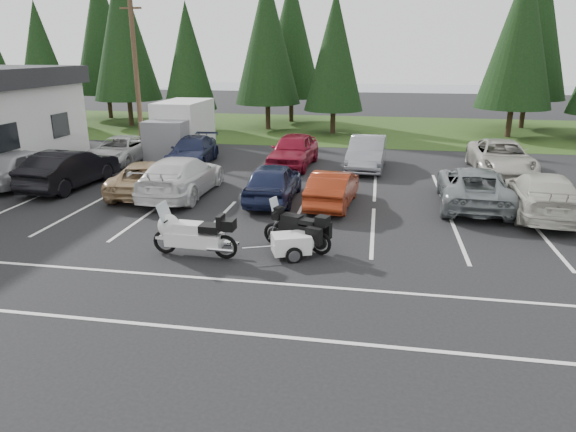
# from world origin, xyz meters

# --- Properties ---
(ground) EXTENTS (120.00, 120.00, 0.00)m
(ground) POSITION_xyz_m (0.00, 0.00, 0.00)
(ground) COLOR black
(ground) RESTS_ON ground
(grass_strip) EXTENTS (80.00, 16.00, 0.01)m
(grass_strip) POSITION_xyz_m (0.00, 24.00, 0.01)
(grass_strip) COLOR #223D13
(grass_strip) RESTS_ON ground
(lake_water) EXTENTS (70.00, 50.00, 0.02)m
(lake_water) POSITION_xyz_m (4.00, 55.00, 0.00)
(lake_water) COLOR slate
(lake_water) RESTS_ON ground
(utility_pole) EXTENTS (1.60, 0.26, 9.00)m
(utility_pole) POSITION_xyz_m (-10.00, 12.00, 4.70)
(utility_pole) COLOR #473321
(utility_pole) RESTS_ON ground
(box_truck) EXTENTS (2.40, 5.60, 2.90)m
(box_truck) POSITION_xyz_m (-8.00, 12.50, 1.45)
(box_truck) COLOR silver
(box_truck) RESTS_ON ground
(stall_markings) EXTENTS (32.00, 16.00, 0.01)m
(stall_markings) POSITION_xyz_m (0.00, 2.00, 0.00)
(stall_markings) COLOR silver
(stall_markings) RESTS_ON ground
(conifer_1) EXTENTS (3.96, 3.96, 9.22)m
(conifer_1) POSITION_xyz_m (-22.00, 21.20, 5.39)
(conifer_1) COLOR #332316
(conifer_1) RESTS_ON ground
(conifer_2) EXTENTS (5.10, 5.10, 11.89)m
(conifer_2) POSITION_xyz_m (-16.00, 22.80, 6.95)
(conifer_2) COLOR #332316
(conifer_2) RESTS_ON ground
(conifer_3) EXTENTS (3.87, 3.87, 9.02)m
(conifer_3) POSITION_xyz_m (-10.50, 21.40, 5.27)
(conifer_3) COLOR #332316
(conifer_3) RESTS_ON ground
(conifer_4) EXTENTS (4.80, 4.80, 11.17)m
(conifer_4) POSITION_xyz_m (-5.00, 22.90, 6.53)
(conifer_4) COLOR #332316
(conifer_4) RESTS_ON ground
(conifer_5) EXTENTS (4.14, 4.14, 9.63)m
(conifer_5) POSITION_xyz_m (0.00, 21.60, 5.63)
(conifer_5) COLOR #332316
(conifer_5) RESTS_ON ground
(conifer_6) EXTENTS (4.93, 4.93, 11.48)m
(conifer_6) POSITION_xyz_m (12.00, 22.10, 6.71)
(conifer_6) COLOR #332316
(conifer_6) RESTS_ON ground
(conifer_back_a) EXTENTS (5.28, 5.28, 12.30)m
(conifer_back_a) POSITION_xyz_m (-20.00, 27.00, 7.19)
(conifer_back_a) COLOR #332316
(conifer_back_a) RESTS_ON ground
(conifer_back_b) EXTENTS (4.97, 4.97, 11.58)m
(conifer_back_b) POSITION_xyz_m (-4.00, 27.50, 6.77)
(conifer_back_b) COLOR #332316
(conifer_back_b) RESTS_ON ground
(conifer_back_c) EXTENTS (5.50, 5.50, 12.81)m
(conifer_back_c) POSITION_xyz_m (14.00, 26.80, 7.49)
(conifer_back_c) COLOR #332316
(conifer_back_c) RESTS_ON ground
(car_near_0) EXTENTS (2.37, 4.93, 1.63)m
(car_near_0) POSITION_xyz_m (-12.08, 4.64, 0.81)
(car_near_0) COLOR #B0AFB4
(car_near_0) RESTS_ON ground
(car_near_1) EXTENTS (2.17, 5.14, 1.65)m
(car_near_1) POSITION_xyz_m (-9.81, 4.49, 0.83)
(car_near_1) COLOR black
(car_near_1) RESTS_ON ground
(car_near_2) EXTENTS (2.71, 5.06, 1.35)m
(car_near_2) POSITION_xyz_m (-6.06, 4.18, 0.68)
(car_near_2) COLOR tan
(car_near_2) RESTS_ON ground
(car_near_3) EXTENTS (2.26, 5.54, 1.61)m
(car_near_3) POSITION_xyz_m (-4.59, 4.09, 0.80)
(car_near_3) COLOR silver
(car_near_3) RESTS_ON ground
(car_near_4) EXTENTS (1.87, 4.53, 1.54)m
(car_near_4) POSITION_xyz_m (-0.75, 3.96, 0.77)
(car_near_4) COLOR #192040
(car_near_4) RESTS_ON ground
(car_near_5) EXTENTS (1.82, 4.25, 1.36)m
(car_near_5) POSITION_xyz_m (1.62, 3.73, 0.68)
(car_near_5) COLOR maroon
(car_near_5) RESTS_ON ground
(car_near_6) EXTENTS (2.81, 5.53, 1.50)m
(car_near_6) POSITION_xyz_m (6.88, 4.60, 0.75)
(car_near_6) COLOR slate
(car_near_6) RESTS_ON ground
(car_near_7) EXTENTS (2.70, 5.54, 1.55)m
(car_near_7) POSITION_xyz_m (9.12, 3.80, 0.78)
(car_near_7) COLOR beige
(car_near_7) RESTS_ON ground
(car_far_0) EXTENTS (2.31, 4.94, 1.37)m
(car_far_0) POSITION_xyz_m (-10.11, 9.58, 0.68)
(car_far_0) COLOR #B9B9B7
(car_far_0) RESTS_ON ground
(car_far_1) EXTENTS (2.33, 4.96, 1.40)m
(car_far_1) POSITION_xyz_m (-6.23, 9.89, 0.70)
(car_far_1) COLOR #171D3A
(car_far_1) RESTS_ON ground
(car_far_2) EXTENTS (2.30, 5.03, 1.67)m
(car_far_2) POSITION_xyz_m (-0.99, 10.30, 0.84)
(car_far_2) COLOR maroon
(car_far_2) RESTS_ON ground
(car_far_3) EXTENTS (1.97, 4.94, 1.60)m
(car_far_3) POSITION_xyz_m (2.72, 10.43, 0.80)
(car_far_3) COLOR gray
(car_far_3) RESTS_ON ground
(car_far_4) EXTENTS (2.73, 5.71, 1.57)m
(car_far_4) POSITION_xyz_m (9.08, 10.43, 0.79)
(car_far_4) COLOR #B4AFA5
(car_far_4) RESTS_ON ground
(touring_motorcycle) EXTENTS (2.88, 1.01, 1.57)m
(touring_motorcycle) POSITION_xyz_m (-1.84, -2.08, 0.79)
(touring_motorcycle) COLOR silver
(touring_motorcycle) RESTS_ON ground
(cargo_trailer) EXTENTS (1.76, 1.37, 0.71)m
(cargo_trailer) POSITION_xyz_m (0.92, -1.71, 0.36)
(cargo_trailer) COLOR white
(cargo_trailer) RESTS_ON ground
(adventure_motorcycle) EXTENTS (2.66, 1.70, 1.53)m
(adventure_motorcycle) POSITION_xyz_m (0.98, -1.06, 0.77)
(adventure_motorcycle) COLOR black
(adventure_motorcycle) RESTS_ON ground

